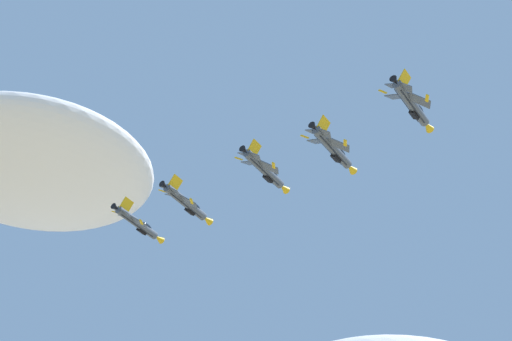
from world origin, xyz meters
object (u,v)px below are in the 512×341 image
at_px(fighter_jet_left_wing, 186,203).
at_px(fighter_jet_right_outer, 412,105).
at_px(fighter_jet_lead, 138,224).
at_px(fighter_jet_left_outer, 333,149).
at_px(fighter_jet_right_wing, 265,170).

xyz_separation_m(fighter_jet_left_wing, fighter_jet_right_outer, (32.12, -36.19, 3.65)).
bearing_deg(fighter_jet_left_wing, fighter_jet_lead, 169.46).
height_order(fighter_jet_left_outer, fighter_jet_right_outer, fighter_jet_right_outer).
bearing_deg(fighter_jet_right_outer, fighter_jet_lead, 178.99).
bearing_deg(fighter_jet_left_outer, fighter_jet_lead, 177.54).
xyz_separation_m(fighter_jet_lead, fighter_jet_right_outer, (39.63, -49.73, 1.39)).
height_order(fighter_jet_right_wing, fighter_jet_left_outer, fighter_jet_right_wing).
height_order(fighter_jet_left_wing, fighter_jet_left_outer, fighter_jet_left_wing).
bearing_deg(fighter_jet_right_wing, fighter_jet_left_outer, -3.73).
distance_m(fighter_jet_lead, fighter_jet_right_outer, 63.60).
distance_m(fighter_jet_right_wing, fighter_jet_left_outer, 15.54).
relative_size(fighter_jet_lead, fighter_jet_left_outer, 1.00).
distance_m(fighter_jet_lead, fighter_jet_left_wing, 15.65).
bearing_deg(fighter_jet_left_wing, fighter_jet_right_wing, 5.81).
xyz_separation_m(fighter_jet_left_outer, fighter_jet_right_outer, (10.64, -11.40, 3.70)).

